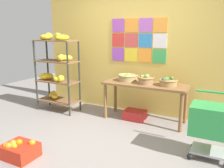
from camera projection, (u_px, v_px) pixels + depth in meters
name	position (u px, v px, depth m)	size (l,w,h in m)	color
ground	(96.00, 143.00, 3.52)	(9.20, 9.20, 0.00)	gray
back_wall_with_art	(137.00, 46.00, 4.63)	(4.22, 0.07, 2.72)	#DCB752
banana_shelf_unit	(56.00, 66.00, 4.80)	(0.88, 0.47, 1.61)	#292D24
display_table	(145.00, 89.00, 4.26)	(1.54, 0.55, 0.71)	brown
fruit_basket_back_left	(146.00, 80.00, 4.19)	(0.29, 0.29, 0.18)	#956C46
fruit_basket_back_right	(168.00, 82.00, 4.05)	(0.32, 0.32, 0.16)	#9B7645
fruit_basket_left	(128.00, 77.00, 4.45)	(0.38, 0.38, 0.15)	#A38C57
produce_crate_under_table	(135.00, 115.00, 4.44)	(0.40, 0.30, 0.17)	red
orange_crate_foreground	(20.00, 150.00, 3.09)	(0.43, 0.36, 0.25)	red
shopping_cart	(212.00, 122.00, 2.99)	(0.54, 0.45, 0.86)	black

